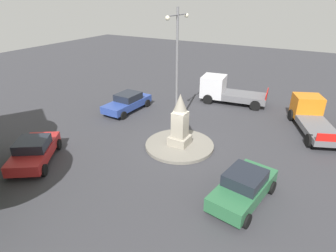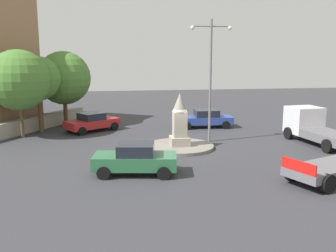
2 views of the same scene
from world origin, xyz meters
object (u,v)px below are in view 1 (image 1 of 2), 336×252
Objects in this scene: streetlamp at (177,61)px; car_red_waiting at (34,151)px; car_blue_parked_right at (127,102)px; car_green_far_side at (244,187)px; truck_white_near_island at (225,90)px; monument at (180,122)px; truck_orange_approaching at (311,116)px.

streetlamp is 1.85× the size of car_red_waiting.
car_blue_parked_right is 9.03m from car_red_waiting.
car_green_far_side is at bearing -77.54° from car_red_waiting.
streetlamp reaches higher than truck_white_near_island.
truck_white_near_island is at bearing 1.71° from monument.
monument is 0.73× the size of car_blue_parked_right.
monument is at bearing -178.29° from truck_white_near_island.
car_red_waiting is 11.60m from car_green_far_side.
streetlamp is 1.40× the size of truck_white_near_island.
monument is 5.95m from car_green_far_side.
truck_orange_approaching is 7.49m from truck_white_near_island.
car_red_waiting is at bearing 148.56° from streetlamp.
truck_orange_approaching is at bearing -46.12° from car_red_waiting.
streetlamp reaches higher than car_blue_parked_right.
car_blue_parked_right is 8.64m from truck_white_near_island.
monument is 7.43m from car_blue_parked_right.
car_blue_parked_right is (3.35, 6.56, -0.98)m from monument.
truck_orange_approaching is 1.04× the size of truck_white_near_island.
truck_orange_approaching is at bearing -44.21° from monument.
truck_white_near_island is at bearing -46.71° from car_blue_parked_right.
car_green_far_side is 0.74× the size of truck_white_near_island.
streetlamp is 6.61m from car_blue_parked_right.
truck_white_near_island is at bearing 22.78° from car_green_far_side.
monument is 0.75× the size of car_red_waiting.
streetlamp reaches higher than truck_orange_approaching.
truck_white_near_island reaches higher than car_blue_parked_right.
truck_white_near_island is (5.92, -6.28, 0.33)m from car_blue_parked_right.
car_red_waiting is (-8.01, 4.90, -4.11)m from streetlamp.
truck_white_near_island is (14.94, -6.10, 0.33)m from car_red_waiting.
car_green_far_side is 0.71× the size of truck_orange_approaching.
truck_white_near_island is (6.93, -1.20, -3.78)m from streetlamp.
car_green_far_side is at bearing -122.70° from monument.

